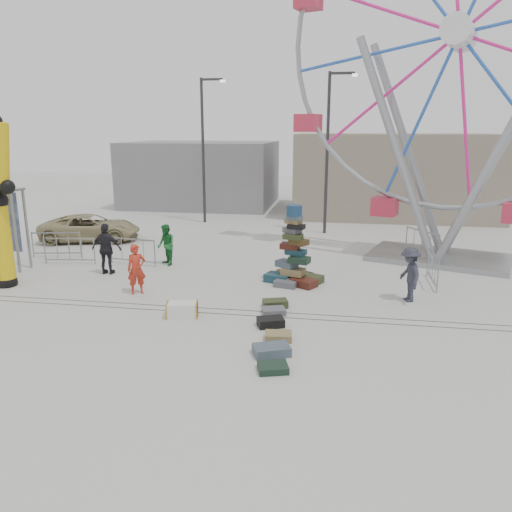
% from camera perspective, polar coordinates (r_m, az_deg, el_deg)
% --- Properties ---
extents(ground, '(90.00, 90.00, 0.00)m').
position_cam_1_polar(ground, '(14.36, -6.05, -7.36)').
color(ground, '#9E9E99').
rests_on(ground, ground).
extents(track_line_near, '(40.00, 0.04, 0.01)m').
position_cam_1_polar(track_line_near, '(14.90, -5.44, -6.51)').
color(track_line_near, '#47443F').
rests_on(track_line_near, ground).
extents(track_line_far, '(40.00, 0.04, 0.01)m').
position_cam_1_polar(track_line_far, '(15.26, -5.06, -5.99)').
color(track_line_far, '#47443F').
rests_on(track_line_far, ground).
extents(building_right, '(12.00, 8.00, 5.00)m').
position_cam_1_polar(building_right, '(33.13, 15.38, 9.00)').
color(building_right, gray).
rests_on(building_right, ground).
extents(building_left, '(10.00, 8.00, 4.40)m').
position_cam_1_polar(building_left, '(36.29, -6.12, 9.37)').
color(building_left, gray).
rests_on(building_left, ground).
extents(lamp_post_right, '(1.41, 0.25, 8.00)m').
position_cam_1_polar(lamp_post_right, '(25.86, 8.37, 12.39)').
color(lamp_post_right, '#2D2D30').
rests_on(lamp_post_right, ground).
extents(lamp_post_left, '(1.41, 0.25, 8.00)m').
position_cam_1_polar(lamp_post_left, '(28.87, -5.91, 12.65)').
color(lamp_post_left, '#2D2D30').
rests_on(lamp_post_left, ground).
extents(suitcase_tower, '(2.17, 1.80, 2.77)m').
position_cam_1_polar(suitcase_tower, '(17.55, 4.33, -0.61)').
color(suitcase_tower, '#19404D').
rests_on(suitcase_tower, ground).
extents(ferris_wheel, '(12.68, 4.86, 15.46)m').
position_cam_1_polar(ferris_wheel, '(21.57, 21.92, 19.54)').
color(ferris_wheel, gray).
rests_on(ferris_wheel, ground).
extents(steamer_trunk, '(0.98, 0.69, 0.42)m').
position_cam_1_polar(steamer_trunk, '(14.68, -8.44, -6.09)').
color(steamer_trunk, silver).
rests_on(steamer_trunk, ground).
extents(row_case_0, '(0.85, 0.66, 0.23)m').
position_cam_1_polar(row_case_0, '(15.31, 2.21, -5.44)').
color(row_case_0, '#333E1F').
rests_on(row_case_0, ground).
extents(row_case_1, '(0.78, 0.67, 0.18)m').
position_cam_1_polar(row_case_1, '(14.77, 2.04, -6.30)').
color(row_case_1, '#5A5B62').
rests_on(row_case_1, ground).
extents(row_case_2, '(0.84, 0.72, 0.24)m').
position_cam_1_polar(row_case_2, '(13.87, 1.68, -7.55)').
color(row_case_2, black).
rests_on(row_case_2, ground).
extents(row_case_3, '(0.74, 0.57, 0.19)m').
position_cam_1_polar(row_case_3, '(13.04, 2.58, -9.14)').
color(row_case_3, olive).
rests_on(row_case_3, ground).
extents(row_case_4, '(1.02, 0.85, 0.23)m').
position_cam_1_polar(row_case_4, '(12.23, 1.79, -10.69)').
color(row_case_4, '#485867').
rests_on(row_case_4, ground).
extents(row_case_5, '(0.79, 0.69, 0.16)m').
position_cam_1_polar(row_case_5, '(11.49, 1.94, -12.63)').
color(row_case_5, '#192E22').
rests_on(row_case_5, ground).
extents(barricade_dummy_a, '(1.98, 0.47, 1.10)m').
position_cam_1_polar(barricade_dummy_a, '(22.69, -21.84, 1.23)').
color(barricade_dummy_a, gray).
rests_on(barricade_dummy_a, ground).
extents(barricade_dummy_b, '(2.00, 0.36, 1.10)m').
position_cam_1_polar(barricade_dummy_b, '(21.32, -20.54, 0.56)').
color(barricade_dummy_b, gray).
rests_on(barricade_dummy_b, ground).
extents(barricade_dummy_c, '(1.99, 0.43, 1.10)m').
position_cam_1_polar(barricade_dummy_c, '(20.48, -13.93, 0.52)').
color(barricade_dummy_c, gray).
rests_on(barricade_dummy_c, ground).
extents(barricade_wheel_front, '(0.11, 2.00, 1.10)m').
position_cam_1_polar(barricade_wheel_front, '(18.46, 19.55, -1.39)').
color(barricade_wheel_front, gray).
rests_on(barricade_wheel_front, ground).
extents(barricade_wheel_back, '(1.16, 1.74, 1.10)m').
position_cam_1_polar(barricade_wheel_back, '(22.58, 18.42, 1.47)').
color(barricade_wheel_back, gray).
rests_on(barricade_wheel_back, ground).
extents(pedestrian_red, '(0.72, 0.65, 1.66)m').
position_cam_1_polar(pedestrian_red, '(16.80, -13.50, -1.48)').
color(pedestrian_red, '#B22B19').
rests_on(pedestrian_red, ground).
extents(pedestrian_green, '(0.99, 1.01, 1.64)m').
position_cam_1_polar(pedestrian_green, '(20.09, -10.24, 1.25)').
color(pedestrian_green, '#196629').
rests_on(pedestrian_green, ground).
extents(pedestrian_black, '(1.14, 0.50, 1.92)m').
position_cam_1_polar(pedestrian_black, '(19.33, -16.71, 0.78)').
color(pedestrian_black, black).
rests_on(pedestrian_black, ground).
extents(pedestrian_grey, '(0.92, 1.26, 1.74)m').
position_cam_1_polar(pedestrian_grey, '(16.33, 17.13, -2.02)').
color(pedestrian_grey, '#272934').
rests_on(pedestrian_grey, ground).
extents(parked_suv, '(5.04, 3.26, 1.29)m').
position_cam_1_polar(parked_suv, '(25.44, -18.42, 3.08)').
color(parked_suv, '#9C8F65').
rests_on(parked_suv, ground).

